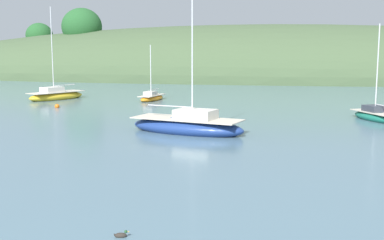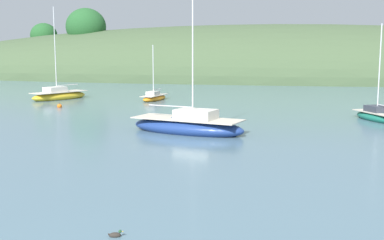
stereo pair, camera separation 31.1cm
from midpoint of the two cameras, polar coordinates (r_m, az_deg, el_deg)
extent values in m
ellipsoid|color=#425638|center=(91.26, 7.38, 4.87)|extent=(150.00, 36.00, 20.03)
ellipsoid|color=#235628|center=(95.64, -13.02, 10.73)|extent=(7.70, 7.00, 7.00)
ellipsoid|color=#235628|center=(106.07, -17.72, 9.53)|extent=(5.61, 5.10, 5.10)
ellipsoid|color=#196B56|center=(38.64, 20.84, 0.29)|extent=(3.75, 5.33, 0.81)
cube|color=beige|center=(38.59, 20.87, 0.83)|extent=(3.45, 4.90, 0.06)
cube|color=#333842|center=(38.89, 20.54, 1.26)|extent=(1.71, 1.95, 0.48)
cylinder|color=silver|center=(38.55, 20.90, 5.73)|extent=(0.09, 0.09, 6.58)
ellipsoid|color=orange|center=(51.05, -4.94, 2.57)|extent=(2.27, 4.73, 0.73)
cube|color=beige|center=(51.02, -4.95, 2.93)|extent=(2.09, 4.35, 0.06)
cube|color=beige|center=(50.67, -5.12, 3.15)|extent=(1.23, 1.60, 0.45)
cylinder|color=silver|center=(50.64, -5.09, 5.88)|extent=(0.09, 0.09, 5.26)
cylinder|color=silver|center=(51.63, -4.61, 3.64)|extent=(0.38, 1.89, 0.07)
ellipsoid|color=navy|center=(30.68, -0.91, -0.88)|extent=(8.11, 4.57, 1.23)
cube|color=beige|center=(30.60, -0.91, 0.14)|extent=(7.47, 4.21, 0.06)
cube|color=silver|center=(30.28, 0.13, 0.66)|extent=(2.83, 2.30, 0.63)
cylinder|color=silver|center=(30.12, -0.27, 8.70)|extent=(0.09, 0.09, 9.10)
cylinder|color=silver|center=(31.08, -2.94, 1.66)|extent=(3.13, 0.93, 0.07)
ellipsoid|color=gold|center=(53.95, -15.91, 2.69)|extent=(5.03, 7.04, 1.08)
cube|color=beige|center=(53.91, -15.93, 3.20)|extent=(4.63, 6.48, 0.06)
cube|color=silver|center=(53.56, -16.40, 3.46)|extent=(2.29, 2.59, 0.58)
cylinder|color=silver|center=(53.52, -16.41, 7.97)|extent=(0.09, 0.09, 8.99)
cylinder|color=silver|center=(54.51, -15.06, 4.02)|extent=(1.31, 2.56, 0.07)
sphere|color=orange|center=(45.96, -15.88, 1.56)|extent=(0.44, 0.44, 0.44)
cylinder|color=black|center=(45.93, -15.89, 1.90)|extent=(0.04, 0.04, 0.10)
ellipsoid|color=#2D2823|center=(14.03, -9.09, -13.36)|extent=(0.37, 0.25, 0.16)
sphere|color=#1E4723|center=(13.97, -8.49, -12.95)|extent=(0.09, 0.09, 0.09)
cone|color=gold|center=(13.97, -8.22, -12.98)|extent=(0.05, 0.04, 0.04)
cone|color=#2D2823|center=(14.04, -9.73, -13.23)|extent=(0.09, 0.08, 0.08)
camera|label=1|loc=(0.16, -90.32, -0.05)|focal=45.02mm
camera|label=2|loc=(0.16, 89.68, 0.05)|focal=45.02mm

